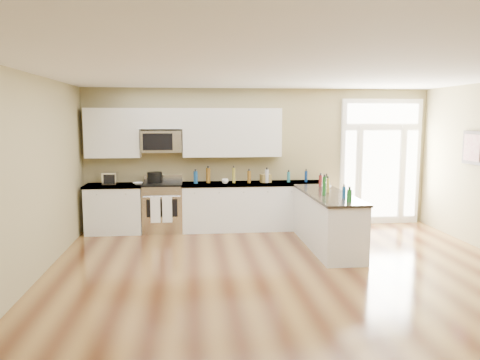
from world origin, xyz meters
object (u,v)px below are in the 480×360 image
at_px(kitchen_range, 163,207).
at_px(toaster_oven, 110,178).
at_px(stockpot, 155,177).
at_px(peninsula_cabinet, 327,222).

height_order(kitchen_range, toaster_oven, toaster_oven).
height_order(kitchen_range, stockpot, stockpot).
relative_size(stockpot, toaster_oven, 1.07).
height_order(peninsula_cabinet, stockpot, stockpot).
bearing_deg(toaster_oven, kitchen_range, 2.37).
height_order(peninsula_cabinet, kitchen_range, kitchen_range).
bearing_deg(stockpot, toaster_oven, -175.53).
xyz_separation_m(stockpot, toaster_oven, (-0.84, -0.07, -0.01)).
xyz_separation_m(peninsula_cabinet, toaster_oven, (-3.87, 1.49, 0.62)).
bearing_deg(peninsula_cabinet, kitchen_range, 153.21).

